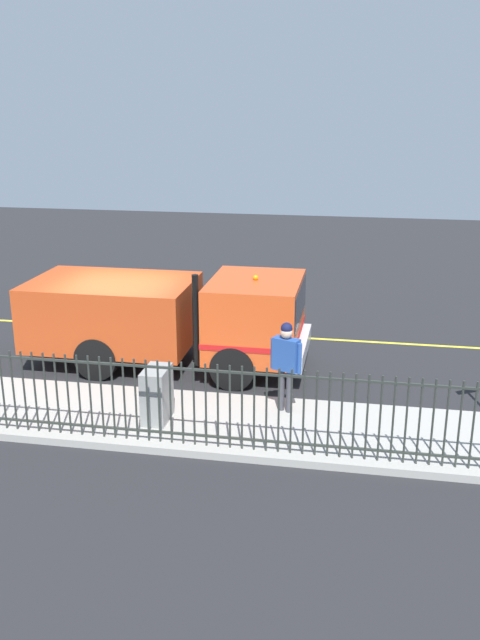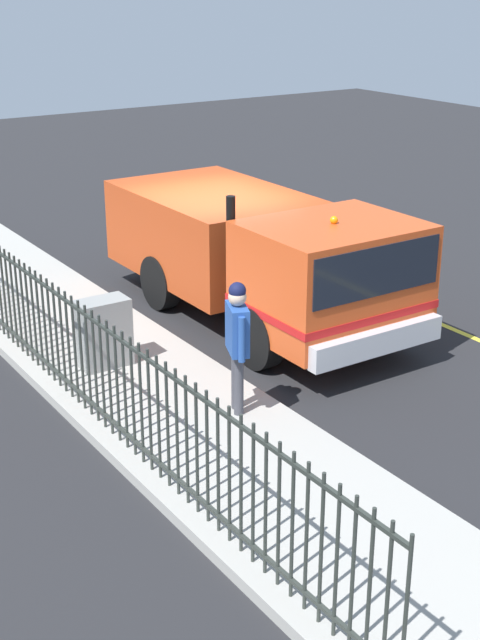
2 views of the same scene
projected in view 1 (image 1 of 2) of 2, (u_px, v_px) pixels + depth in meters
The scene contains 8 objects.
ground_plane at pixel (122, 364), 15.96m from camera, with size 46.40×46.40×0.00m, color #232326.
sidewalk_slab at pixel (73, 412), 13.32m from camera, with size 2.51×21.09×0.14m, color #A3A099.
lane_marking at pixel (155, 329), 18.42m from camera, with size 0.12×18.98×0.01m, color yellow.
work_truck at pixel (179, 314), 15.50m from camera, with size 2.55×6.38×2.46m.
worker_standing at pixel (286, 358), 12.87m from camera, with size 0.40×0.61×1.79m.
iron_fence at pixel (46, 393), 12.12m from camera, with size 0.04×17.96×1.52m.
utility_cabinet at pixel (157, 394), 12.68m from camera, with size 0.75×0.44×1.02m, color gray.
traffic_cone at pixel (239, 330), 17.23m from camera, with size 0.51×0.51×0.72m, color orange.
Camera 1 is at (14.17, 5.39, 5.80)m, focal length 38.29 mm.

